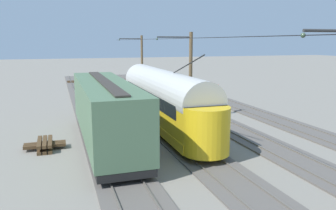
{
  "coord_description": "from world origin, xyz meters",
  "views": [
    {
      "loc": [
        9.72,
        24.65,
        6.36
      ],
      "look_at": [
        2.15,
        1.56,
        1.8
      ],
      "focal_mm": 36.27,
      "sensor_mm": 36.0,
      "label": 1
    }
  ],
  "objects_px": {
    "catenary_pole_foreground": "(141,63)",
    "spare_tie_stack": "(45,145)",
    "boxcar_adjacent": "(105,111)",
    "vintage_streetcar": "(164,98)",
    "catenary_pole_mid_near": "(190,75)",
    "switch_stand": "(217,89)"
  },
  "relations": [
    {
      "from": "catenary_pole_foreground",
      "to": "spare_tie_stack",
      "type": "xyz_separation_m",
      "value": [
        11.01,
        20.55,
        -3.45
      ]
    },
    {
      "from": "boxcar_adjacent",
      "to": "spare_tie_stack",
      "type": "distance_m",
      "value": 4.1
    },
    {
      "from": "vintage_streetcar",
      "to": "boxcar_adjacent",
      "type": "distance_m",
      "value": 5.5
    },
    {
      "from": "catenary_pole_mid_near",
      "to": "spare_tie_stack",
      "type": "height_order",
      "value": "catenary_pole_mid_near"
    },
    {
      "from": "boxcar_adjacent",
      "to": "spare_tie_stack",
      "type": "xyz_separation_m",
      "value": [
        3.63,
        -0.17,
        -1.89
      ]
    },
    {
      "from": "catenary_pole_foreground",
      "to": "spare_tie_stack",
      "type": "relative_size",
      "value": 2.96
    },
    {
      "from": "catenary_pole_foreground",
      "to": "catenary_pole_mid_near",
      "type": "bearing_deg",
      "value": 90.0
    },
    {
      "from": "catenary_pole_mid_near",
      "to": "spare_tie_stack",
      "type": "bearing_deg",
      "value": 21.43
    },
    {
      "from": "switch_stand",
      "to": "spare_tie_stack",
      "type": "relative_size",
      "value": 0.51
    },
    {
      "from": "boxcar_adjacent",
      "to": "catenary_pole_mid_near",
      "type": "distance_m",
      "value": 8.77
    },
    {
      "from": "boxcar_adjacent",
      "to": "catenary_pole_mid_near",
      "type": "height_order",
      "value": "catenary_pole_mid_near"
    },
    {
      "from": "boxcar_adjacent",
      "to": "switch_stand",
      "type": "bearing_deg",
      "value": -134.33
    },
    {
      "from": "switch_stand",
      "to": "spare_tie_stack",
      "type": "distance_m",
      "value": 24.86
    },
    {
      "from": "catenary_pole_foreground",
      "to": "catenary_pole_mid_near",
      "type": "height_order",
      "value": "same"
    },
    {
      "from": "catenary_pole_foreground",
      "to": "switch_stand",
      "type": "bearing_deg",
      "value": 149.81
    },
    {
      "from": "boxcar_adjacent",
      "to": "spare_tie_stack",
      "type": "height_order",
      "value": "boxcar_adjacent"
    },
    {
      "from": "boxcar_adjacent",
      "to": "catenary_pole_foreground",
      "type": "bearing_deg",
      "value": -109.59
    },
    {
      "from": "catenary_pole_mid_near",
      "to": "vintage_streetcar",
      "type": "bearing_deg",
      "value": 30.79
    },
    {
      "from": "boxcar_adjacent",
      "to": "catenary_pole_foreground",
      "type": "relative_size",
      "value": 1.93
    },
    {
      "from": "vintage_streetcar",
      "to": "catenary_pole_mid_near",
      "type": "bearing_deg",
      "value": -149.21
    },
    {
      "from": "switch_stand",
      "to": "spare_tie_stack",
      "type": "bearing_deg",
      "value": 39.4
    },
    {
      "from": "boxcar_adjacent",
      "to": "spare_tie_stack",
      "type": "bearing_deg",
      "value": -2.66
    }
  ]
}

